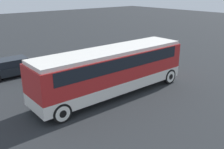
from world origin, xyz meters
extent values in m
plane|color=#26282B|center=(0.00, 0.00, 0.00)|extent=(120.00, 120.00, 0.00)
cube|color=silver|center=(0.00, 0.00, 0.82)|extent=(10.80, 2.52, 0.72)
cube|color=red|center=(0.00, 0.00, 2.02)|extent=(10.80, 2.52, 1.68)
cube|color=black|center=(0.00, 0.00, 2.43)|extent=(9.51, 2.56, 0.76)
cube|color=silver|center=(0.00, 0.00, 2.97)|extent=(10.59, 2.32, 0.22)
cube|color=red|center=(5.25, 0.00, 1.78)|extent=(0.36, 2.42, 1.92)
cylinder|color=black|center=(4.53, -1.15, 0.54)|extent=(1.08, 0.28, 1.08)
cylinder|color=silver|center=(4.53, -1.15, 0.54)|extent=(0.85, 0.30, 0.85)
cylinder|color=black|center=(4.53, -1.15, 0.54)|extent=(0.41, 0.32, 0.41)
cylinder|color=black|center=(4.53, 1.15, 0.54)|extent=(1.08, 0.28, 1.08)
cylinder|color=silver|center=(4.53, 1.15, 0.54)|extent=(0.85, 0.30, 0.85)
cylinder|color=black|center=(4.53, 1.15, 0.54)|extent=(0.41, 0.32, 0.41)
cylinder|color=black|center=(-4.37, -1.15, 0.54)|extent=(1.08, 0.28, 1.08)
cylinder|color=silver|center=(-4.37, -1.15, 0.54)|extent=(0.85, 0.30, 0.85)
cylinder|color=black|center=(-4.37, -1.15, 0.54)|extent=(0.41, 0.32, 0.41)
cylinder|color=black|center=(-4.37, 1.15, 0.54)|extent=(1.08, 0.28, 1.08)
cylinder|color=silver|center=(-4.37, 1.15, 0.54)|extent=(0.85, 0.30, 0.85)
cylinder|color=black|center=(-4.37, 1.15, 0.54)|extent=(0.41, 0.32, 0.41)
cube|color=#7A6B5B|center=(4.15, 4.91, 0.57)|extent=(4.22, 1.79, 0.62)
cube|color=black|center=(3.98, 4.91, 1.16)|extent=(2.20, 1.61, 0.56)
cylinder|color=black|center=(5.78, 4.11, 0.35)|extent=(0.69, 0.22, 0.69)
cylinder|color=black|center=(5.78, 4.11, 0.35)|extent=(0.26, 0.26, 0.26)
cylinder|color=black|center=(5.78, 5.72, 0.35)|extent=(0.69, 0.22, 0.69)
cylinder|color=black|center=(5.78, 5.72, 0.35)|extent=(0.26, 0.26, 0.26)
cylinder|color=black|center=(2.53, 4.11, 0.35)|extent=(0.69, 0.22, 0.69)
cylinder|color=black|center=(2.53, 4.11, 0.35)|extent=(0.26, 0.26, 0.26)
cylinder|color=black|center=(2.53, 5.72, 0.35)|extent=(0.69, 0.22, 0.69)
cylinder|color=black|center=(2.53, 5.72, 0.35)|extent=(0.26, 0.26, 0.26)
cube|color=black|center=(-3.61, 7.85, 0.57)|extent=(4.33, 1.72, 0.63)
cube|color=black|center=(-3.78, 7.85, 1.17)|extent=(2.25, 1.55, 0.56)
cylinder|color=black|center=(-1.93, 7.08, 0.34)|extent=(0.68, 0.22, 0.68)
cylinder|color=black|center=(-1.93, 7.08, 0.34)|extent=(0.26, 0.26, 0.26)
cylinder|color=black|center=(-1.93, 8.62, 0.34)|extent=(0.68, 0.22, 0.68)
cylinder|color=black|center=(-1.93, 8.62, 0.34)|extent=(0.26, 0.26, 0.26)
camera|label=1|loc=(-9.75, -11.76, 6.73)|focal=40.00mm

